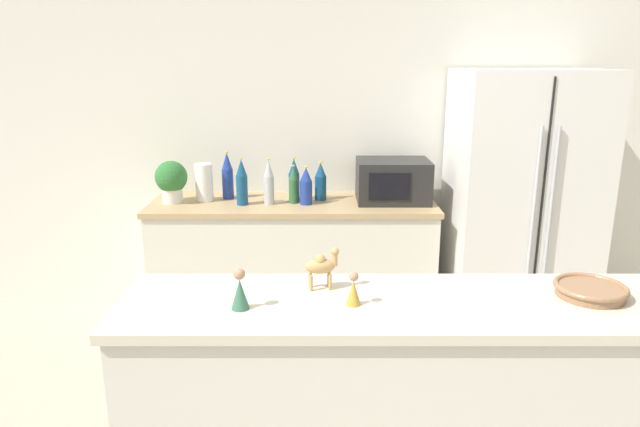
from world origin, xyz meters
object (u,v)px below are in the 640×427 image
microwave (391,181)px  back_bottle_3 (292,185)px  wise_man_figurine_blue (238,292)px  paper_towel_roll (202,183)px  back_bottle_5 (240,183)px  back_bottle_0 (226,176)px  back_bottle_2 (267,183)px  back_bottle_6 (292,180)px  potted_plant (170,180)px  camel_figurine (320,265)px  wise_man_figurine_crimson (352,291)px  back_bottle_4 (319,182)px  refrigerator (518,206)px  back_bottle_1 (304,186)px  fruit_bowl (588,289)px

microwave → back_bottle_3: size_ratio=1.87×
microwave → wise_man_figurine_blue: size_ratio=3.33×
back_bottle_3 → paper_towel_roll: bearing=174.6°
back_bottle_5 → back_bottle_3: bearing=8.0°
back_bottle_0 → wise_man_figurine_blue: back_bottle_0 is taller
back_bottle_2 → back_bottle_0: bearing=151.8°
paper_towel_roll → back_bottle_6: 0.60m
potted_plant → paper_towel_roll: 0.21m
camel_figurine → back_bottle_3: bearing=95.9°
potted_plant → wise_man_figurine_crimson: (1.10, -1.90, 0.01)m
back_bottle_4 → camel_figurine: camel_figurine is taller
paper_towel_roll → wise_man_figurine_blue: 2.04m
back_bottle_2 → back_bottle_4: size_ratio=1.16×
refrigerator → back_bottle_6: size_ratio=5.99×
refrigerator → back_bottle_5: refrigerator is taller
back_bottle_1 → fruit_bowl: (1.05, -1.78, 0.02)m
back_bottle_1 → back_bottle_3: back_bottle_3 is taller
back_bottle_1 → camel_figurine: bearing=-86.7°
microwave → back_bottle_6: 0.66m
refrigerator → back_bottle_6: refrigerator is taller
potted_plant → microwave: potted_plant is taller
microwave → back_bottle_5: (-1.00, -0.10, 0.01)m
back_bottle_3 → wise_man_figurine_blue: bearing=-92.8°
potted_plant → back_bottle_3: size_ratio=1.10×
back_bottle_2 → camel_figurine: bearing=-78.7°
potted_plant → back_bottle_2: (0.65, -0.04, -0.01)m
back_bottle_1 → fruit_bowl: 2.07m
back_bottle_3 → fruit_bowl: bearing=-58.1°
paper_towel_roll → back_bottle_6: back_bottle_6 is taller
paper_towel_roll → camel_figurine: 1.97m
back_bottle_0 → camel_figurine: 1.98m
paper_towel_roll → back_bottle_2: bearing=-11.4°
back_bottle_2 → wise_man_figurine_blue: (0.07, -1.89, 0.04)m
paper_towel_roll → back_bottle_2: 0.45m
back_bottle_4 → camel_figurine: (0.00, -1.84, 0.09)m
back_bottle_0 → back_bottle_6: size_ratio=1.11×
camel_figurine → back_bottle_4: bearing=90.1°
back_bottle_3 → back_bottle_6: size_ratio=0.87×
paper_towel_roll → back_bottle_1: same height
refrigerator → back_bottle_2: bearing=179.3°
refrigerator → back_bottle_4: refrigerator is taller
refrigerator → potted_plant: 2.31m
back_bottle_0 → back_bottle_3: back_bottle_0 is taller
microwave → back_bottle_0: 1.12m
back_bottle_0 → back_bottle_4: 0.64m
back_bottle_4 → wise_man_figurine_blue: bearing=-97.7°
back_bottle_1 → camel_figurine: size_ratio=1.62×
back_bottle_6 → fruit_bowl: bearing=-59.2°
potted_plant → wise_man_figurine_crimson: bearing=-59.9°
camel_figurine → wise_man_figurine_blue: 0.33m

